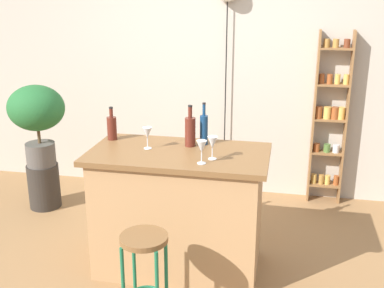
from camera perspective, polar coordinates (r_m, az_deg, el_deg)
ground at (r=3.65m, az=-2.61°, el=-16.83°), size 12.00×12.00×0.00m
back_wall at (r=4.96m, az=2.72°, el=10.02°), size 6.40×0.10×2.80m
kitchen_counter at (r=3.66m, az=-1.57°, el=-7.98°), size 1.32×0.71×0.96m
bar_stool at (r=3.07m, az=-5.70°, el=-13.76°), size 0.30×0.30×0.65m
spice_shelf at (r=4.89m, az=16.20°, el=2.95°), size 0.33×0.13×1.73m
plant_stool at (r=4.99m, az=-17.32°, el=-4.80°), size 0.31×0.31×0.44m
potted_plant at (r=4.76m, az=-18.14°, el=3.42°), size 0.55×0.49×0.80m
bottle_soda_blue at (r=3.61m, az=1.43°, el=1.83°), size 0.06×0.06×0.33m
bottle_spirits_clear at (r=3.57m, az=-0.22°, el=1.60°), size 0.08×0.08×0.32m
bottle_olive_oil at (r=3.79m, az=-9.59°, el=1.99°), size 0.08×0.08×0.26m
wine_glass_left at (r=3.53m, az=-5.39°, el=1.26°), size 0.07×0.07×0.16m
wine_glass_center at (r=3.20m, az=1.16°, el=-0.39°), size 0.07×0.07×0.16m
wine_glass_right at (r=3.29m, az=2.47°, el=0.11°), size 0.07×0.07×0.16m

